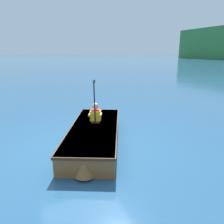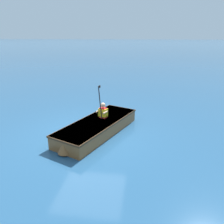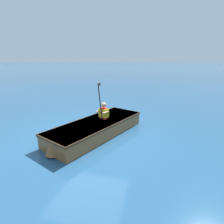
# 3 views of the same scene
# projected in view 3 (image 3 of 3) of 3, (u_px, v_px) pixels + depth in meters

# --- Properties ---
(ground_plane) EXTENTS (300.00, 300.00, 0.00)m
(ground_plane) POSITION_uv_depth(u_px,v_px,m) (88.00, 135.00, 5.73)
(ground_plane) COLOR navy
(rowboat_foreground) EXTENTS (3.72, 2.50, 0.45)m
(rowboat_foreground) POSITION_uv_depth(u_px,v_px,m) (96.00, 127.00, 5.64)
(rowboat_foreground) COLOR brown
(rowboat_foreground) RESTS_ON ground
(person_paddler) EXTENTS (0.43, 0.43, 1.22)m
(person_paddler) POSITION_uv_depth(u_px,v_px,m) (104.00, 111.00, 5.81)
(person_paddler) COLOR red
(person_paddler) RESTS_ON rowboat_foreground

